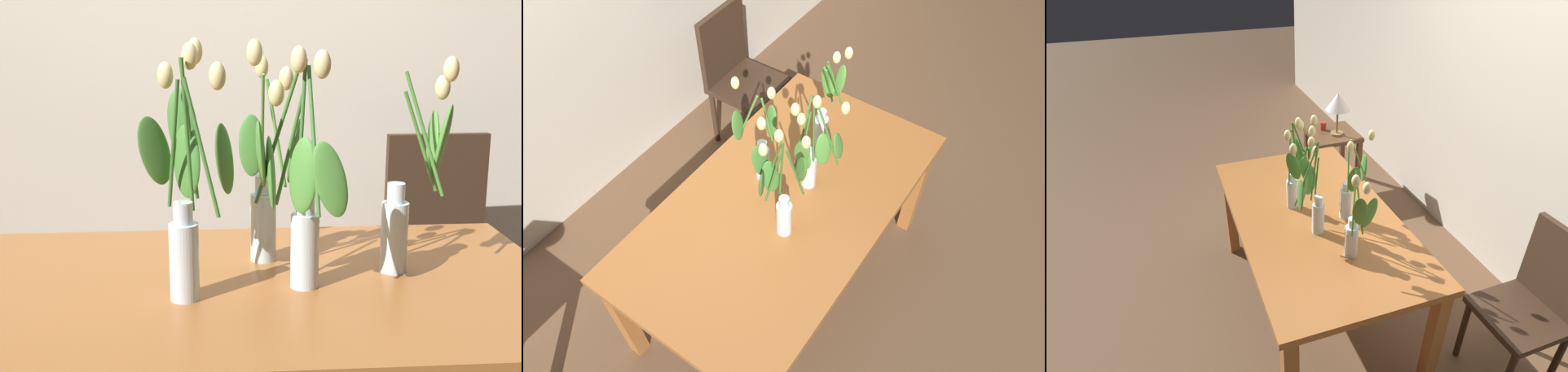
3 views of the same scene
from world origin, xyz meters
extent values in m
plane|color=brown|center=(0.00, 0.00, 0.00)|extent=(18.00, 18.00, 0.00)
cube|color=beige|center=(0.00, 1.40, 1.35)|extent=(9.00, 0.10, 2.70)
cube|color=#A3602D|center=(0.00, 0.00, 0.72)|extent=(1.60, 0.90, 0.04)
cube|color=#A3602D|center=(-0.74, -0.39, 0.35)|extent=(0.07, 0.07, 0.70)
cube|color=#A3602D|center=(-0.74, 0.39, 0.35)|extent=(0.07, 0.07, 0.70)
cube|color=#A3602D|center=(0.74, 0.39, 0.35)|extent=(0.07, 0.07, 0.70)
cylinder|color=silver|center=(0.39, 0.05, 0.83)|extent=(0.07, 0.07, 0.18)
cylinder|color=silver|center=(0.39, 0.05, 0.94)|extent=(0.04, 0.04, 0.05)
cylinder|color=silver|center=(0.39, 0.05, 0.80)|extent=(0.06, 0.06, 0.11)
cylinder|color=#478433|center=(0.45, 0.02, 1.10)|extent=(0.10, 0.06, 0.30)
ellipsoid|color=#F4E093|center=(0.50, 0.00, 1.25)|extent=(0.04, 0.04, 0.06)
ellipsoid|color=#4C8E38|center=(0.50, 0.03, 1.08)|extent=(0.08, 0.09, 0.17)
cylinder|color=#478433|center=(0.45, 0.05, 1.07)|extent=(0.10, 0.01, 0.25)
ellipsoid|color=#F4E093|center=(0.50, 0.06, 1.20)|extent=(0.04, 0.04, 0.06)
ellipsoid|color=#4C8E38|center=(0.49, 0.08, 1.06)|extent=(0.04, 0.11, 0.18)
cylinder|color=silver|center=(0.07, 0.16, 0.83)|extent=(0.07, 0.07, 0.18)
cylinder|color=silver|center=(0.07, 0.16, 0.94)|extent=(0.04, 0.04, 0.05)
cylinder|color=silver|center=(0.07, 0.16, 0.80)|extent=(0.06, 0.06, 0.11)
cylinder|color=#56933D|center=(0.07, 0.23, 1.09)|extent=(0.01, 0.12, 0.28)
ellipsoid|color=#F4E093|center=(0.08, 0.29, 1.24)|extent=(0.04, 0.04, 0.06)
ellipsoid|color=#427F33|center=(0.05, 0.27, 1.03)|extent=(0.07, 0.03, 0.17)
cylinder|color=#56933D|center=(0.10, 0.15, 1.08)|extent=(0.06, 0.02, 0.28)
ellipsoid|color=#F4E093|center=(0.13, 0.14, 1.22)|extent=(0.04, 0.04, 0.06)
ellipsoid|color=#427F33|center=(0.15, 0.17, 1.03)|extent=(0.07, 0.07, 0.17)
cylinder|color=silver|center=(-0.13, -0.09, 0.83)|extent=(0.07, 0.07, 0.18)
cylinder|color=silver|center=(-0.13, -0.09, 0.94)|extent=(0.04, 0.04, 0.05)
cylinder|color=silver|center=(-0.13, -0.09, 0.80)|extent=(0.06, 0.06, 0.11)
cylinder|color=#3D752D|center=(-0.11, -0.07, 1.11)|extent=(0.03, 0.04, 0.35)
ellipsoid|color=#F4E093|center=(-0.11, -0.06, 1.29)|extent=(0.04, 0.04, 0.06)
ellipsoid|color=#427F33|center=(-0.12, -0.02, 1.05)|extent=(0.07, 0.08, 0.18)
cylinder|color=#3D752D|center=(-0.08, -0.12, 1.10)|extent=(0.08, 0.05, 0.30)
ellipsoid|color=#F4E093|center=(-0.05, -0.14, 1.25)|extent=(0.04, 0.04, 0.06)
ellipsoid|color=#427F33|center=(-0.03, -0.11, 1.07)|extent=(0.07, 0.11, 0.18)
cylinder|color=#3D752D|center=(-0.15, -0.06, 1.09)|extent=(0.04, 0.07, 0.30)
ellipsoid|color=#F4E093|center=(-0.16, -0.03, 1.24)|extent=(0.04, 0.04, 0.06)
ellipsoid|color=#427F33|center=(-0.19, -0.03, 1.07)|extent=(0.11, 0.08, 0.18)
cylinder|color=#3D752D|center=(-0.11, -0.03, 1.12)|extent=(0.04, 0.12, 0.34)
ellipsoid|color=#F4E093|center=(-0.10, 0.03, 1.29)|extent=(0.04, 0.04, 0.06)
ellipsoid|color=#427F33|center=(-0.13, 0.02, 1.13)|extent=(0.09, 0.06, 0.18)
cylinder|color=silver|center=(0.16, -0.04, 0.83)|extent=(0.07, 0.07, 0.18)
cylinder|color=silver|center=(0.16, -0.04, 0.94)|extent=(0.04, 0.04, 0.05)
cylinder|color=silver|center=(0.16, -0.04, 0.80)|extent=(0.06, 0.06, 0.11)
cylinder|color=#3D752D|center=(0.12, -0.03, 1.07)|extent=(0.07, 0.02, 0.26)
ellipsoid|color=#F4E093|center=(0.09, -0.03, 1.20)|extent=(0.04, 0.04, 0.06)
ellipsoid|color=#4C8E38|center=(0.07, -0.06, 1.02)|extent=(0.04, 0.09, 0.18)
cylinder|color=#3D752D|center=(0.14, -0.06, 1.11)|extent=(0.03, 0.03, 0.34)
ellipsoid|color=#F4E093|center=(0.13, -0.07, 1.28)|extent=(0.04, 0.04, 0.06)
ellipsoid|color=#4C8E38|center=(0.14, -0.11, 1.03)|extent=(0.08, 0.08, 0.17)
cylinder|color=#3D752D|center=(0.09, -0.03, 1.12)|extent=(0.11, 0.01, 0.34)
ellipsoid|color=#F4E093|center=(0.04, -0.03, 1.29)|extent=(0.04, 0.04, 0.06)
ellipsoid|color=#4C8E38|center=(0.05, -0.06, 1.07)|extent=(0.04, 0.12, 0.18)
cylinder|color=#3D752D|center=(0.16, -0.11, 1.11)|extent=(0.02, 0.13, 0.32)
ellipsoid|color=#F4E093|center=(0.17, -0.18, 1.28)|extent=(0.04, 0.04, 0.06)
ellipsoid|color=#4C8E38|center=(0.19, -0.15, 1.03)|extent=(0.11, 0.05, 0.18)
cube|color=#382619|center=(0.82, 0.84, 0.45)|extent=(0.41, 0.41, 0.04)
cylinder|color=#382619|center=(0.66, 0.67, 0.21)|extent=(0.04, 0.04, 0.43)
cylinder|color=#382619|center=(0.99, 1.01, 0.21)|extent=(0.04, 0.04, 0.43)
cylinder|color=#382619|center=(0.65, 1.01, 0.21)|extent=(0.04, 0.04, 0.43)
cube|color=#382619|center=(0.82, 1.02, 0.70)|extent=(0.40, 0.04, 0.46)
cube|color=brown|center=(-1.43, 0.71, 0.53)|extent=(0.44, 0.44, 0.04)
cube|color=brown|center=(-1.62, 0.52, 0.26)|extent=(0.04, 0.04, 0.51)
cube|color=brown|center=(-1.24, 0.52, 0.26)|extent=(0.04, 0.04, 0.51)
cube|color=brown|center=(-1.62, 0.90, 0.26)|extent=(0.04, 0.04, 0.51)
cube|color=brown|center=(-1.24, 0.90, 0.26)|extent=(0.04, 0.04, 0.51)
cylinder|color=olive|center=(-1.38, 0.73, 0.56)|extent=(0.12, 0.12, 0.02)
cylinder|color=olive|center=(-1.38, 0.73, 0.68)|extent=(0.02, 0.02, 0.22)
cone|color=silver|center=(-1.38, 0.73, 0.87)|extent=(0.22, 0.22, 0.16)
cylinder|color=#B72D23|center=(-1.52, 0.65, 0.59)|extent=(0.06, 0.06, 0.07)
camera|label=1|loc=(-0.07, -1.63, 1.37)|focal=49.02mm
camera|label=2|loc=(-1.17, -0.81, 2.62)|focal=35.68mm
camera|label=3|loc=(1.89, -0.71, 2.18)|focal=29.04mm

